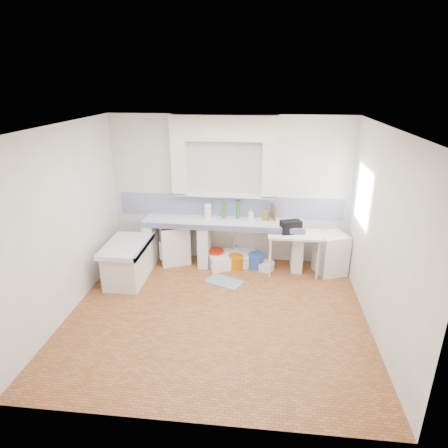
# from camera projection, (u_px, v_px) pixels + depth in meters

# --- Properties ---
(floor) EXTENTS (4.50, 4.50, 0.00)m
(floor) POSITION_uv_depth(u_px,v_px,m) (217.00, 314.00, 5.84)
(floor) COLOR #9F5E35
(floor) RESTS_ON ground
(ceiling) EXTENTS (4.50, 4.50, 0.00)m
(ceiling) POSITION_uv_depth(u_px,v_px,m) (216.00, 127.00, 4.85)
(ceiling) COLOR white
(ceiling) RESTS_ON ground
(wall_back) EXTENTS (4.50, 0.00, 4.50)m
(wall_back) POSITION_uv_depth(u_px,v_px,m) (230.00, 191.00, 7.21)
(wall_back) COLOR white
(wall_back) RESTS_ON ground
(wall_front) EXTENTS (4.50, 0.00, 4.50)m
(wall_front) POSITION_uv_depth(u_px,v_px,m) (189.00, 309.00, 3.49)
(wall_front) COLOR white
(wall_front) RESTS_ON ground
(wall_left) EXTENTS (0.00, 4.50, 4.50)m
(wall_left) POSITION_uv_depth(u_px,v_px,m) (64.00, 223.00, 5.58)
(wall_left) COLOR white
(wall_left) RESTS_ON ground
(wall_right) EXTENTS (0.00, 4.50, 4.50)m
(wall_right) POSITION_uv_depth(u_px,v_px,m) (382.00, 236.00, 5.12)
(wall_right) COLOR white
(wall_right) RESTS_ON ground
(alcove_mass) EXTENTS (1.90, 0.25, 0.45)m
(alcove_mass) POSITION_uv_depth(u_px,v_px,m) (224.00, 128.00, 6.68)
(alcove_mass) COLOR white
(alcove_mass) RESTS_ON ground
(window_frame) EXTENTS (0.35, 0.86, 1.06)m
(window_frame) POSITION_uv_depth(u_px,v_px,m) (374.00, 196.00, 6.15)
(window_frame) COLOR #361F11
(window_frame) RESTS_ON ground
(lace_valance) EXTENTS (0.01, 0.84, 0.24)m
(lace_valance) POSITION_uv_depth(u_px,v_px,m) (368.00, 173.00, 6.03)
(lace_valance) COLOR white
(lace_valance) RESTS_ON ground
(counter_slab) EXTENTS (3.00, 0.60, 0.08)m
(counter_slab) POSITION_uv_depth(u_px,v_px,m) (223.00, 223.00, 7.13)
(counter_slab) COLOR white
(counter_slab) RESTS_ON ground
(counter_lip) EXTENTS (3.00, 0.04, 0.10)m
(counter_lip) POSITION_uv_depth(u_px,v_px,m) (221.00, 228.00, 6.87)
(counter_lip) COLOR navy
(counter_lip) RESTS_ON ground
(counter_pier_left) EXTENTS (0.20, 0.55, 0.82)m
(counter_pier_left) POSITION_uv_depth(u_px,v_px,m) (152.00, 241.00, 7.43)
(counter_pier_left) COLOR white
(counter_pier_left) RESTS_ON ground
(counter_pier_mid) EXTENTS (0.20, 0.55, 0.82)m
(counter_pier_mid) POSITION_uv_depth(u_px,v_px,m) (205.00, 244.00, 7.32)
(counter_pier_mid) COLOR white
(counter_pier_mid) RESTS_ON ground
(counter_pier_right) EXTENTS (0.20, 0.55, 0.82)m
(counter_pier_right) POSITION_uv_depth(u_px,v_px,m) (297.00, 248.00, 7.15)
(counter_pier_right) COLOR white
(counter_pier_right) RESTS_ON ground
(peninsula_top) EXTENTS (0.70, 1.10, 0.08)m
(peninsula_top) POSITION_uv_depth(u_px,v_px,m) (126.00, 246.00, 6.62)
(peninsula_top) COLOR white
(peninsula_top) RESTS_ON ground
(peninsula_base) EXTENTS (0.60, 1.00, 0.62)m
(peninsula_base) POSITION_uv_depth(u_px,v_px,m) (128.00, 264.00, 6.74)
(peninsula_base) COLOR white
(peninsula_base) RESTS_ON ground
(peninsula_lip) EXTENTS (0.04, 1.10, 0.10)m
(peninsula_lip) POSITION_uv_depth(u_px,v_px,m) (145.00, 247.00, 6.59)
(peninsula_lip) COLOR navy
(peninsula_lip) RESTS_ON ground
(backsplash) EXTENTS (4.27, 0.03, 0.40)m
(backsplash) POSITION_uv_depth(u_px,v_px,m) (230.00, 206.00, 7.30)
(backsplash) COLOR navy
(backsplash) RESTS_ON ground
(stove) EXTENTS (0.71, 0.70, 0.77)m
(stove) POSITION_uv_depth(u_px,v_px,m) (174.00, 243.00, 7.41)
(stove) COLOR white
(stove) RESTS_ON ground
(sink) EXTENTS (1.06, 0.82, 0.23)m
(sink) POSITION_uv_depth(u_px,v_px,m) (233.00, 259.00, 7.36)
(sink) COLOR white
(sink) RESTS_ON ground
(side_table) EXTENTS (0.94, 0.52, 0.04)m
(side_table) POSITION_uv_depth(u_px,v_px,m) (293.00, 253.00, 6.96)
(side_table) COLOR white
(side_table) RESTS_ON ground
(fridge) EXTENTS (0.64, 0.64, 0.77)m
(fridge) POSITION_uv_depth(u_px,v_px,m) (331.00, 254.00, 6.97)
(fridge) COLOR white
(fridge) RESTS_ON ground
(bucket_red) EXTENTS (0.41, 0.41, 0.30)m
(bucket_red) POSITION_uv_depth(u_px,v_px,m) (216.00, 257.00, 7.36)
(bucket_red) COLOR red
(bucket_red) RESTS_ON ground
(bucket_orange) EXTENTS (0.30, 0.30, 0.26)m
(bucket_orange) POSITION_uv_depth(u_px,v_px,m) (236.00, 262.00, 7.21)
(bucket_orange) COLOR #C56900
(bucket_orange) RESTS_ON ground
(bucket_blue) EXTENTS (0.36, 0.36, 0.28)m
(bucket_blue) POSITION_uv_depth(u_px,v_px,m) (256.00, 261.00, 7.24)
(bucket_blue) COLOR #2551AB
(bucket_blue) RESTS_ON ground
(basin_white) EXTENTS (0.35, 0.35, 0.14)m
(basin_white) POSITION_uv_depth(u_px,v_px,m) (265.00, 265.00, 7.22)
(basin_white) COLOR white
(basin_white) RESTS_ON ground
(water_bottle_a) EXTENTS (0.10, 0.10, 0.29)m
(water_bottle_a) POSITION_uv_depth(u_px,v_px,m) (231.00, 254.00, 7.49)
(water_bottle_a) COLOR silver
(water_bottle_a) RESTS_ON ground
(water_bottle_b) EXTENTS (0.09, 0.09, 0.28)m
(water_bottle_b) POSITION_uv_depth(u_px,v_px,m) (239.00, 255.00, 7.49)
(water_bottle_b) COLOR silver
(water_bottle_b) RESTS_ON ground
(black_bag) EXTENTS (0.41, 0.31, 0.23)m
(black_bag) POSITION_uv_depth(u_px,v_px,m) (291.00, 227.00, 6.82)
(black_bag) COLOR black
(black_bag) RESTS_ON side_table
(green_bottle_a) EXTENTS (0.08, 0.08, 0.30)m
(green_bottle_a) POSITION_uv_depth(u_px,v_px,m) (224.00, 211.00, 7.17)
(green_bottle_a) COLOR #277127
(green_bottle_a) RESTS_ON counter_slab
(green_bottle_b) EXTENTS (0.08, 0.08, 0.35)m
(green_bottle_b) POSITION_uv_depth(u_px,v_px,m) (238.00, 210.00, 7.17)
(green_bottle_b) COLOR #277127
(green_bottle_b) RESTS_ON counter_slab
(knife_block) EXTENTS (0.13, 0.12, 0.21)m
(knife_block) POSITION_uv_depth(u_px,v_px,m) (266.00, 215.00, 7.11)
(knife_block) COLOR olive
(knife_block) RESTS_ON counter_slab
(cutting_board) EXTENTS (0.09, 0.21, 0.30)m
(cutting_board) POSITION_uv_depth(u_px,v_px,m) (274.00, 212.00, 7.11)
(cutting_board) COLOR olive
(cutting_board) RESTS_ON counter_slab
(paper_towel) EXTENTS (0.15, 0.15, 0.27)m
(paper_towel) POSITION_uv_depth(u_px,v_px,m) (208.00, 211.00, 7.24)
(paper_towel) COLOR white
(paper_towel) RESTS_ON counter_slab
(soap_bottle) EXTENTS (0.11, 0.11, 0.19)m
(soap_bottle) POSITION_uv_depth(u_px,v_px,m) (251.00, 214.00, 7.17)
(soap_bottle) COLOR white
(soap_bottle) RESTS_ON counter_slab
(rug) EXTENTS (0.72, 0.58, 0.01)m
(rug) POSITION_uv_depth(u_px,v_px,m) (224.00, 282.00, 6.77)
(rug) COLOR navy
(rug) RESTS_ON ground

